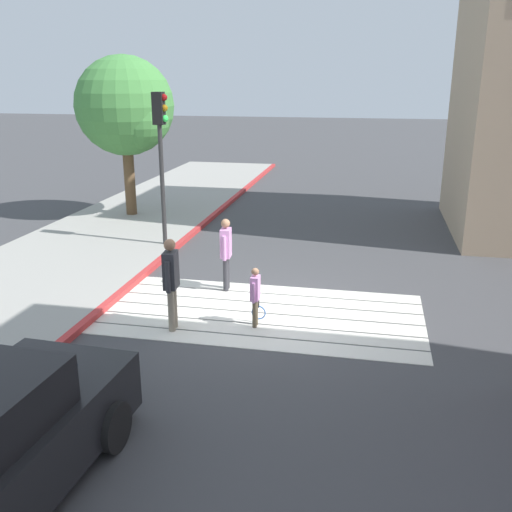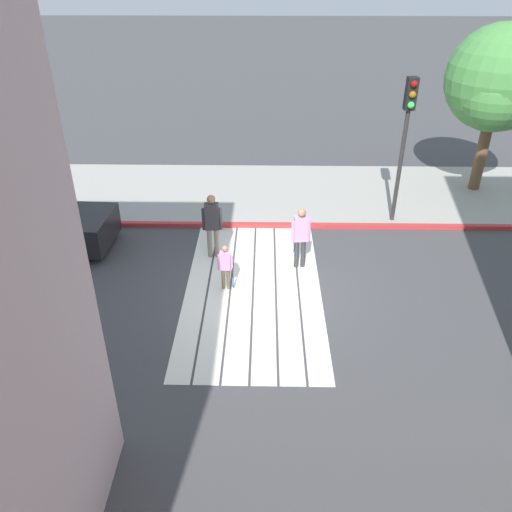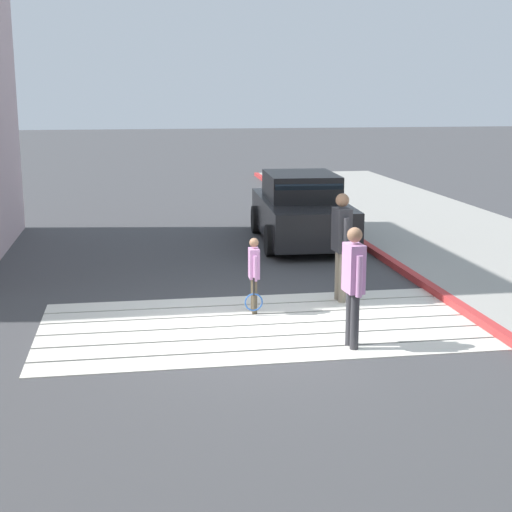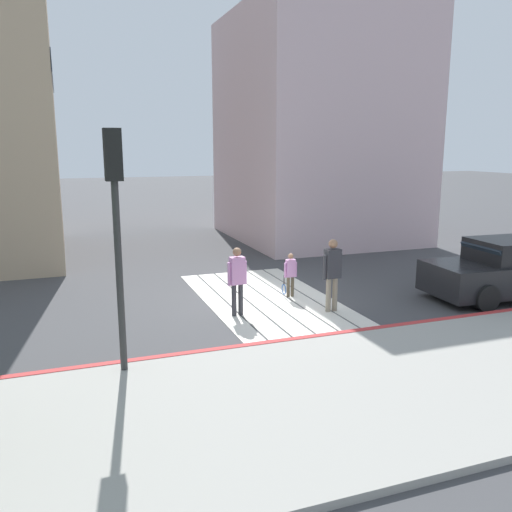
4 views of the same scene
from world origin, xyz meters
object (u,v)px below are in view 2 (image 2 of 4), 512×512
at_px(traffic_light_corner, 407,123).
at_px(pedestrian_adult_lead, 301,234).
at_px(pedestrian_adult_trailing, 212,222).
at_px(street_tree, 498,82).
at_px(pedestrian_child_with_racket, 226,265).
at_px(car_parked_near_curb, 31,223).

bearing_deg(traffic_light_corner, pedestrian_adult_lead, -49.28).
bearing_deg(pedestrian_adult_trailing, pedestrian_adult_lead, 78.33).
relative_size(traffic_light_corner, pedestrian_adult_trailing, 2.37).
bearing_deg(street_tree, pedestrian_adult_trailing, -62.48).
bearing_deg(pedestrian_child_with_racket, pedestrian_adult_lead, 119.83).
bearing_deg(car_parked_near_curb, street_tree, 106.28).
height_order(traffic_light_corner, pedestrian_adult_trailing, traffic_light_corner).
relative_size(traffic_light_corner, pedestrian_child_with_racket, 3.56).
bearing_deg(street_tree, traffic_light_corner, -54.06).
bearing_deg(pedestrian_adult_trailing, street_tree, 117.52).
xyz_separation_m(traffic_light_corner, pedestrian_child_with_racket, (3.55, -4.73, -2.37)).
bearing_deg(pedestrian_adult_lead, pedestrian_adult_trailing, -101.67).
relative_size(street_tree, pedestrian_adult_lead, 3.23).
bearing_deg(car_parked_near_curb, pedestrian_adult_trailing, 84.67).
bearing_deg(car_parked_near_curb, traffic_light_corner, 98.84).
xyz_separation_m(car_parked_near_curb, pedestrian_adult_lead, (0.93, 7.23, 0.23)).
xyz_separation_m(street_tree, pedestrian_adult_lead, (4.83, -6.12, -2.67)).
distance_m(traffic_light_corner, pedestrian_child_with_racket, 6.37).
bearing_deg(car_parked_near_curb, pedestrian_child_with_racket, 70.00).
xyz_separation_m(car_parked_near_curb, street_tree, (-3.90, 13.35, 2.90)).
xyz_separation_m(street_tree, pedestrian_child_with_racket, (5.87, -7.93, -2.97)).
xyz_separation_m(pedestrian_adult_lead, pedestrian_child_with_racket, (1.04, -1.82, -0.30)).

